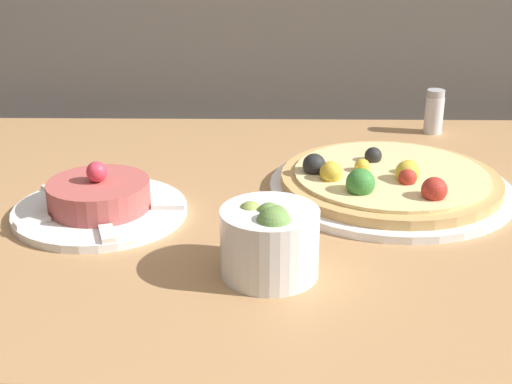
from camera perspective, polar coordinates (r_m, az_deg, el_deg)
name	(u,v)px	position (r m, az deg, el deg)	size (l,w,h in m)	color
dining_table	(300,283)	(0.96, 3.54, -7.31)	(1.05, 0.74, 0.74)	#AD7F51
pizza_plate	(389,182)	(0.95, 10.59, 0.79)	(0.32, 0.32, 0.06)	white
tartare_plate	(100,202)	(0.88, -12.41, -0.77)	(0.21, 0.21, 0.07)	white
small_bowl	(270,240)	(0.72, 1.09, -3.84)	(0.10, 0.10, 0.08)	white
salt_shaker	(434,112)	(1.20, 14.07, 6.25)	(0.03, 0.03, 0.07)	silver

